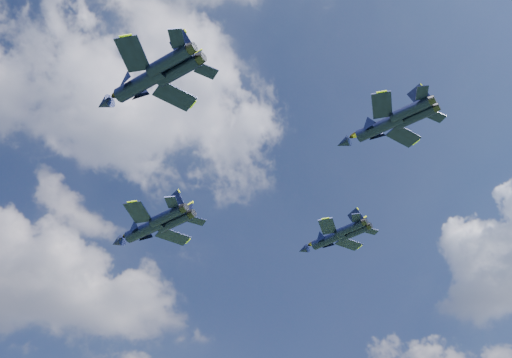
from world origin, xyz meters
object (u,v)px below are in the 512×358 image
object	(u,v)px
jet_left	(138,85)
jet_right	(327,240)
jet_lead	(143,230)
jet_slot	(376,128)

from	to	relation	value
jet_left	jet_right	bearing A→B (deg)	-5.84
jet_left	jet_right	xyz separation A→B (m)	(34.82, 22.92, -0.66)
jet_lead	jet_slot	size ratio (longest dim) A/B	1.22
jet_lead	jet_right	bearing A→B (deg)	-49.73
jet_left	jet_slot	world-z (taller)	jet_left
jet_lead	jet_slot	bearing A→B (deg)	-88.92
jet_left	jet_slot	bearing A→B (deg)	-44.40
jet_lead	jet_left	bearing A→B (deg)	-137.42
jet_slot	jet_lead	bearing A→B (deg)	90.33
jet_right	jet_left	bearing A→B (deg)	179.75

